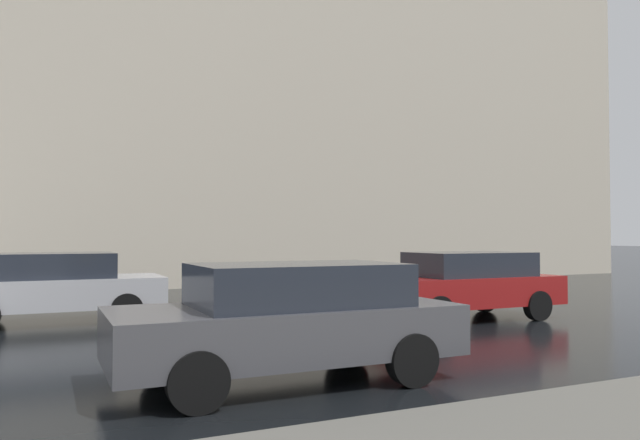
# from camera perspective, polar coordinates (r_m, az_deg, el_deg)

# --- Properties ---
(haussmann_block_corner) EXTENTS (14.82, 26.25, 25.80)m
(haussmann_block_corner) POSITION_cam_1_polar(r_m,az_deg,el_deg) (31.87, -1.89, 18.35)
(haussmann_block_corner) COLOR beige
(haussmann_block_corner) RESTS_ON ground_plane
(car_silver) EXTENTS (1.85, 4.10, 1.41)m
(car_silver) POSITION_cam_1_polar(r_m,az_deg,el_deg) (13.21, -24.02, -5.74)
(car_silver) COLOR #B7B7BC
(car_silver) RESTS_ON ground_plane
(car_dark_grey) EXTENTS (1.85, 4.10, 1.41)m
(car_dark_grey) POSITION_cam_1_polar(r_m,az_deg,el_deg) (7.25, -2.99, -9.36)
(car_dark_grey) COLOR #4C4C51
(car_dark_grey) RESTS_ON ground_plane
(car_red) EXTENTS (1.85, 4.10, 1.41)m
(car_red) POSITION_cam_1_polar(r_m,az_deg,el_deg) (13.04, 13.72, -5.89)
(car_red) COLOR maroon
(car_red) RESTS_ON ground_plane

